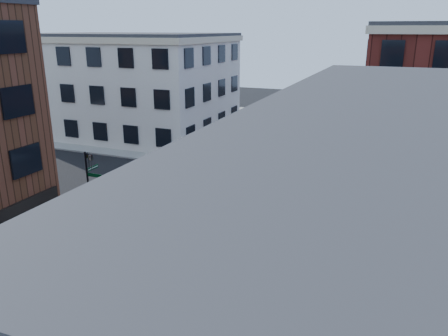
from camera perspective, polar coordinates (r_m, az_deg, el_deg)
name	(u,v)px	position (r m, az deg, el deg)	size (l,w,h in m)	color
ground	(229,199)	(31.71, 0.62, -4.06)	(120.00, 120.00, 0.00)	black
sidewalk_nw	(139,121)	(59.07, -11.01, 5.99)	(30.00, 30.00, 0.15)	gray
building_nw	(128,85)	(53.00, -12.47, 10.54)	(22.00, 16.00, 11.00)	silver
tree_near	(355,136)	(38.50, 16.80, 4.04)	(2.69, 2.69, 4.49)	black
tree_far	(362,125)	(44.41, 17.58, 5.34)	(2.43, 2.43, 4.07)	black
signal_pole	(90,178)	(28.55, -17.11, -1.29)	(1.29, 1.24, 4.60)	black
box_truck	(380,208)	(27.45, 19.74, -4.97)	(7.28, 3.01, 3.22)	white
traffic_cone	(119,209)	(29.80, -13.53, -5.27)	(0.46, 0.46, 0.80)	#EE330A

